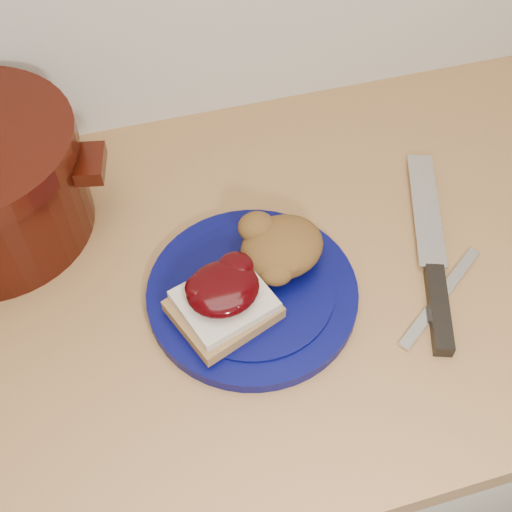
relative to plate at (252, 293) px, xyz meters
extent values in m
cube|color=beige|center=(0.00, 0.03, -0.48)|extent=(4.00, 0.60, 0.86)
cylinder|color=#040644|center=(0.00, 0.00, 0.00)|extent=(0.30, 0.30, 0.02)
cube|color=olive|center=(-0.04, -0.02, 0.02)|extent=(0.13, 0.12, 0.02)
cube|color=beige|center=(-0.04, -0.02, 0.03)|extent=(0.12, 0.11, 0.01)
ellipsoid|color=black|center=(-0.04, -0.02, 0.05)|extent=(0.10, 0.09, 0.02)
ellipsoid|color=brown|center=(0.04, 0.03, 0.04)|extent=(0.12, 0.11, 0.05)
cube|color=black|center=(0.20, -0.08, 0.00)|extent=(0.06, 0.11, 0.02)
cube|color=silver|center=(0.25, 0.07, 0.00)|extent=(0.10, 0.19, 0.00)
cube|color=silver|center=(0.21, -0.06, 0.00)|extent=(0.15, 0.11, 0.00)
cube|color=black|center=(-0.15, 0.17, 0.09)|extent=(0.04, 0.06, 0.02)
camera|label=1|loc=(-0.11, -0.40, 0.61)|focal=45.00mm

